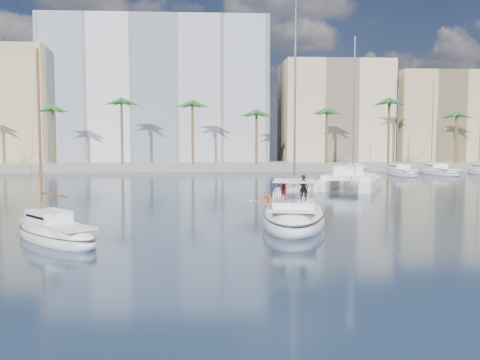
{
  "coord_description": "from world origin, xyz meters",
  "views": [
    {
      "loc": [
        -2.45,
        -32.88,
        5.51
      ],
      "look_at": [
        -0.34,
        1.5,
        2.82
      ],
      "focal_mm": 40.0,
      "sensor_mm": 36.0,
      "label": 1
    }
  ],
  "objects": [
    {
      "name": "building_tan_right",
      "position": [
        42.0,
        68.0,
        9.0
      ],
      "size": [
        18.0,
        12.0,
        18.0
      ],
      "primitive_type": "cube",
      "color": "tan",
      "rests_on": "ground"
    },
    {
      "name": "small_sloop",
      "position": [
        -10.64,
        -3.98,
        0.41
      ],
      "size": [
        6.85,
        7.36,
        11.02
      ],
      "rotation": [
        0.0,
        0.0,
        0.72
      ],
      "color": "white",
      "rests_on": "ground"
    },
    {
      "name": "moored_yacht_b",
      "position": [
        26.5,
        45.0,
        0.0
      ],
      "size": [
        3.32,
        10.83,
        13.72
      ],
      "primitive_type": null,
      "rotation": [
        0.0,
        0.0,
        -0.02
      ],
      "color": "white",
      "rests_on": "ground"
    },
    {
      "name": "building_modern",
      "position": [
        -12.0,
        73.0,
        14.0
      ],
      "size": [
        42.0,
        16.0,
        28.0
      ],
      "primitive_type": "cube",
      "color": "silver",
      "rests_on": "ground"
    },
    {
      "name": "palm_centre",
      "position": [
        0.0,
        57.0,
        10.28
      ],
      "size": [
        3.6,
        3.6,
        12.3
      ],
      "color": "brown",
      "rests_on": "ground"
    },
    {
      "name": "palm_right",
      "position": [
        34.0,
        57.0,
        10.28
      ],
      "size": [
        3.6,
        3.6,
        12.3
      ],
      "color": "brown",
      "rests_on": "ground"
    },
    {
      "name": "main_sloop",
      "position": [
        3.17,
        1.42,
        0.55
      ],
      "size": [
        6.12,
        13.11,
        18.72
      ],
      "rotation": [
        0.0,
        0.0,
        -0.17
      ],
      "color": "white",
      "rests_on": "ground"
    },
    {
      "name": "quay",
      "position": [
        0.0,
        61.0,
        0.6
      ],
      "size": [
        120.0,
        14.0,
        1.2
      ],
      "primitive_type": "cube",
      "color": "gray",
      "rests_on": "ground"
    },
    {
      "name": "moored_yacht_c",
      "position": [
        33.0,
        47.0,
        0.0
      ],
      "size": [
        3.98,
        12.33,
        15.54
      ],
      "primitive_type": null,
      "rotation": [
        0.0,
        0.0,
        0.03
      ],
      "color": "white",
      "rests_on": "ground"
    },
    {
      "name": "moored_yacht_a",
      "position": [
        20.0,
        47.0,
        0.0
      ],
      "size": [
        3.37,
        9.52,
        11.9
      ],
      "primitive_type": null,
      "rotation": [
        0.0,
        0.0,
        -0.07
      ],
      "color": "white",
      "rests_on": "ground"
    },
    {
      "name": "palm_left",
      "position": [
        -34.0,
        57.0,
        10.28
      ],
      "size": [
        3.6,
        3.6,
        12.3
      ],
      "color": "brown",
      "rests_on": "ground"
    },
    {
      "name": "ground",
      "position": [
        0.0,
        0.0,
        0.0
      ],
      "size": [
        160.0,
        160.0,
        0.0
      ],
      "primitive_type": "plane",
      "color": "black",
      "rests_on": "ground"
    },
    {
      "name": "seagull",
      "position": [
        0.68,
        5.37,
        0.97
      ],
      "size": [
        1.07,
        0.46,
        0.2
      ],
      "color": "silver",
      "rests_on": "ground"
    },
    {
      "name": "catamaran",
      "position": [
        13.35,
        25.21,
        1.13
      ],
      "size": [
        9.91,
        12.85,
        16.84
      ],
      "rotation": [
        0.0,
        0.0,
        -0.42
      ],
      "color": "white",
      "rests_on": "ground"
    },
    {
      "name": "building_beige",
      "position": [
        22.0,
        70.0,
        10.0
      ],
      "size": [
        20.0,
        14.0,
        20.0
      ],
      "primitive_type": "cube",
      "color": "#C7AC8F",
      "rests_on": "ground"
    }
  ]
}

